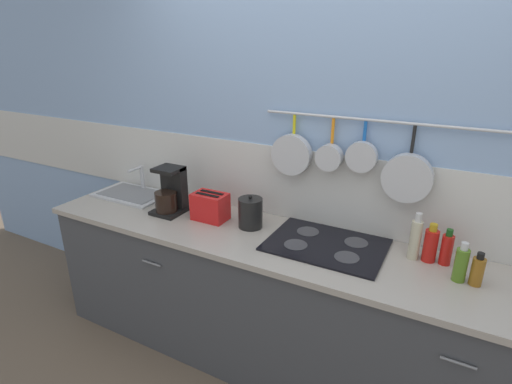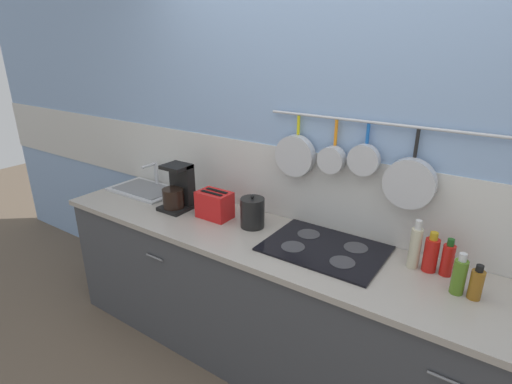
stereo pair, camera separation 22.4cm
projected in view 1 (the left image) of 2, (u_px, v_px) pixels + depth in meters
name	position (u px, v px, depth m)	size (l,w,h in m)	color
ground_plane	(295.00, 370.00, 2.53)	(12.00, 12.00, 0.00)	brown
wall_back	(326.00, 164.00, 2.36)	(7.20, 0.15, 2.60)	#84A3CC
cabinet_base	(298.00, 314.00, 2.38)	(3.35, 0.60, 0.85)	#3F4247
countertop	(301.00, 249.00, 2.22)	(3.39, 0.62, 0.03)	#A59E93
sink_basin	(132.00, 193.00, 2.93)	(0.52, 0.33, 0.19)	#B7BABF
coffee_maker	(171.00, 194.00, 2.62)	(0.19, 0.20, 0.31)	black
toaster	(210.00, 206.00, 2.51)	(0.23, 0.14, 0.18)	red
kettle	(250.00, 213.00, 2.41)	(0.15, 0.15, 0.21)	black
cooktop	(326.00, 245.00, 2.21)	(0.64, 0.46, 0.01)	black
bottle_dish_soap	(415.00, 239.00, 2.05)	(0.06, 0.06, 0.26)	#BFB799
bottle_sesame_oil	(430.00, 245.00, 2.03)	(0.07, 0.07, 0.21)	red
bottle_vinegar	(447.00, 249.00, 2.01)	(0.06, 0.06, 0.19)	red
bottle_cooking_wine	(461.00, 264.00, 1.86)	(0.06, 0.06, 0.20)	#4C721E
bottle_hot_sauce	(477.00, 271.00, 1.84)	(0.06, 0.06, 0.17)	#8C5919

